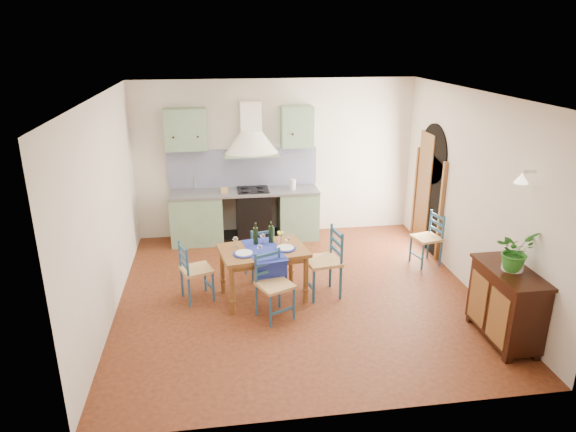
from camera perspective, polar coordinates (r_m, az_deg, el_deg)
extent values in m
plane|color=#40190D|center=(7.44, 1.09, -8.63)|extent=(5.00, 5.00, 0.00)
cube|color=beige|center=(9.27, -1.35, 6.39)|extent=(5.00, 0.04, 2.80)
cube|color=gray|center=(9.19, -10.07, -0.28)|extent=(0.90, 0.60, 0.88)
cube|color=gray|center=(9.30, 1.07, 0.26)|extent=(0.70, 0.60, 0.88)
cube|color=black|center=(9.21, -3.85, 0.02)|extent=(0.60, 0.58, 0.88)
cube|color=slate|center=(9.05, -4.86, 2.72)|extent=(2.60, 0.64, 0.04)
cube|color=silver|center=(9.05, -10.24, 2.43)|extent=(0.45, 0.40, 0.03)
cylinder|color=silver|center=(9.18, -10.27, 3.69)|extent=(0.02, 0.02, 0.26)
cube|color=black|center=(9.06, -3.92, 2.91)|extent=(0.55, 0.48, 0.02)
cube|color=black|center=(9.39, -4.73, -2.22)|extent=(2.60, 0.50, 0.08)
cube|color=#091355|center=(9.22, -5.03, 5.35)|extent=(2.65, 0.05, 0.68)
cube|color=gray|center=(8.93, -11.30, 9.44)|extent=(0.70, 0.34, 0.70)
cube|color=gray|center=(9.03, 1.00, 9.92)|extent=(0.55, 0.34, 0.70)
cone|color=silver|center=(8.91, -4.07, 8.11)|extent=(0.96, 0.96, 0.40)
cube|color=silver|center=(8.92, -4.19, 11.06)|extent=(0.36, 0.30, 0.50)
cube|color=beige|center=(7.69, 19.91, 2.40)|extent=(0.04, 5.00, 2.80)
cube|color=black|center=(9.04, 15.39, 1.55)|extent=(0.03, 1.00, 1.65)
cylinder|color=black|center=(8.83, 15.87, 6.64)|extent=(0.03, 1.00, 1.00)
cube|color=brown|center=(8.57, 16.63, 0.43)|extent=(0.06, 0.06, 1.65)
cube|color=brown|center=(9.51, 14.00, 2.55)|extent=(0.06, 0.06, 1.65)
cube|color=brown|center=(9.19, 14.86, 2.89)|extent=(0.04, 0.55, 1.96)
cylinder|color=silver|center=(6.42, 25.37, 4.47)|extent=(0.15, 0.04, 0.04)
cone|color=#FFEDC6|center=(6.38, 24.52, 3.85)|extent=(0.16, 0.16, 0.12)
cube|color=beige|center=(6.95, -19.62, 0.68)|extent=(0.04, 5.00, 2.80)
cube|color=white|center=(6.59, 1.26, 13.38)|extent=(5.00, 5.00, 0.01)
cube|color=brown|center=(7.05, -2.79, -3.90)|extent=(1.28, 0.97, 0.05)
cube|color=brown|center=(7.07, -2.79, -4.38)|extent=(1.15, 0.83, 0.08)
cylinder|color=brown|center=(6.82, -6.22, -8.28)|extent=(0.07, 0.07, 0.69)
cylinder|color=brown|center=(7.38, -7.28, -6.05)|extent=(0.07, 0.07, 0.69)
cylinder|color=brown|center=(7.07, 2.00, -7.10)|extent=(0.07, 0.07, 0.69)
cylinder|color=brown|center=(7.61, 0.34, -5.05)|extent=(0.07, 0.07, 0.69)
cube|color=navy|center=(6.99, -2.69, -3.83)|extent=(0.58, 0.93, 0.01)
cube|color=navy|center=(6.76, -1.86, -6.38)|extent=(0.43, 0.09, 0.38)
cylinder|color=navy|center=(6.88, -4.92, -4.19)|extent=(0.29, 0.29, 0.01)
cylinder|color=silver|center=(6.88, -4.92, -4.12)|extent=(0.23, 0.23, 0.01)
cylinder|color=navy|center=(7.02, -0.30, -3.61)|extent=(0.29, 0.29, 0.01)
cylinder|color=silver|center=(7.02, -0.30, -3.53)|extent=(0.23, 0.23, 0.01)
cylinder|color=black|center=(7.14, -3.61, -1.99)|extent=(0.07, 0.07, 0.32)
cylinder|color=black|center=(7.19, -1.89, -1.79)|extent=(0.07, 0.07, 0.32)
cylinder|color=white|center=(7.22, -0.89, -2.56)|extent=(0.05, 0.05, 0.10)
sphere|color=yellow|center=(7.18, -0.89, -1.89)|extent=(0.10, 0.10, 0.10)
cylinder|color=navy|center=(6.56, -1.95, -10.53)|extent=(0.04, 0.04, 0.45)
cylinder|color=navy|center=(6.73, -3.55, -7.65)|extent=(0.04, 0.04, 0.89)
cylinder|color=navy|center=(6.73, 0.67, -9.71)|extent=(0.04, 0.04, 0.45)
cylinder|color=navy|center=(6.89, -0.97, -6.92)|extent=(0.04, 0.04, 0.89)
cube|color=tan|center=(6.66, -1.46, -7.68)|extent=(0.55, 0.55, 0.04)
cube|color=navy|center=(6.74, -2.26, -6.16)|extent=(0.35, 0.18, 0.04)
cube|color=navy|center=(6.69, -2.28, -5.25)|extent=(0.35, 0.18, 0.04)
cube|color=navy|center=(6.64, -2.29, -4.33)|extent=(0.35, 0.18, 0.04)
cube|color=navy|center=(6.67, -0.62, -10.48)|extent=(0.33, 0.18, 0.02)
cylinder|color=navy|center=(8.04, -2.49, -4.68)|extent=(0.03, 0.03, 0.43)
cylinder|color=navy|center=(7.67, -1.62, -4.23)|extent=(0.03, 0.03, 0.84)
cylinder|color=navy|center=(7.94, -4.76, -5.05)|extent=(0.03, 0.03, 0.43)
cylinder|color=navy|center=(7.57, -3.99, -4.62)|extent=(0.03, 0.03, 0.84)
cube|color=tan|center=(7.75, -3.23, -3.80)|extent=(0.48, 0.48, 0.04)
cube|color=navy|center=(7.56, -2.81, -3.46)|extent=(0.35, 0.11, 0.04)
cube|color=navy|center=(7.52, -2.83, -2.68)|extent=(0.35, 0.11, 0.04)
cube|color=navy|center=(7.48, -2.84, -1.89)|extent=(0.35, 0.11, 0.04)
cube|color=navy|center=(8.01, -3.61, -5.17)|extent=(0.33, 0.11, 0.02)
cylinder|color=navy|center=(7.23, -8.30, -7.81)|extent=(0.03, 0.03, 0.43)
cylinder|color=navy|center=(7.04, -11.00, -6.84)|extent=(0.03, 0.03, 0.85)
cylinder|color=navy|center=(7.51, -9.20, -6.73)|extent=(0.03, 0.03, 0.43)
cylinder|color=navy|center=(7.34, -11.80, -5.77)|extent=(0.03, 0.03, 0.85)
cube|color=tan|center=(7.22, -10.13, -5.88)|extent=(0.51, 0.51, 0.04)
cube|color=navy|center=(7.13, -11.49, -5.27)|extent=(0.14, 0.35, 0.04)
cube|color=navy|center=(7.08, -11.55, -4.44)|extent=(0.14, 0.35, 0.04)
cube|color=navy|center=(7.04, -11.61, -3.60)|extent=(0.14, 0.35, 0.04)
cube|color=navy|center=(7.39, -8.74, -7.59)|extent=(0.14, 0.33, 0.02)
cylinder|color=navy|center=(7.43, 1.87, -6.49)|extent=(0.04, 0.04, 0.50)
cylinder|color=navy|center=(7.45, 4.78, -4.42)|extent=(0.04, 0.04, 0.99)
cylinder|color=navy|center=(7.10, 2.88, -7.83)|extent=(0.04, 0.04, 0.50)
cylinder|color=navy|center=(7.12, 5.93, -5.66)|extent=(0.04, 0.04, 0.99)
cube|color=tan|center=(7.21, 3.88, -5.03)|extent=(0.52, 0.52, 0.04)
cube|color=navy|center=(7.22, 5.38, -3.84)|extent=(0.09, 0.42, 0.05)
cube|color=navy|center=(7.17, 5.41, -2.87)|extent=(0.09, 0.42, 0.05)
cube|color=navy|center=(7.12, 5.45, -1.90)|extent=(0.09, 0.42, 0.05)
cube|color=navy|center=(7.29, 2.36, -7.53)|extent=(0.09, 0.40, 0.03)
cylinder|color=navy|center=(8.60, 13.45, -3.56)|extent=(0.03, 0.03, 0.43)
cylinder|color=navy|center=(8.71, 15.42, -1.96)|extent=(0.03, 0.03, 0.85)
cylinder|color=navy|center=(8.34, 14.73, -4.40)|extent=(0.03, 0.03, 0.43)
cylinder|color=navy|center=(8.46, 16.74, -2.74)|extent=(0.03, 0.03, 0.85)
cube|color=tan|center=(8.48, 15.16, -2.36)|extent=(0.47, 0.47, 0.04)
cube|color=navy|center=(8.53, 16.16, -1.47)|extent=(0.10, 0.35, 0.04)
cube|color=navy|center=(8.49, 16.23, -0.75)|extent=(0.10, 0.35, 0.04)
cube|color=navy|center=(8.45, 16.30, -0.04)|extent=(0.10, 0.35, 0.04)
cube|color=navy|center=(8.49, 14.05, -4.26)|extent=(0.10, 0.34, 0.02)
cube|color=black|center=(6.71, 23.08, -8.96)|extent=(0.45, 1.00, 0.82)
cube|color=black|center=(6.53, 23.57, -5.67)|extent=(0.50, 1.05, 0.04)
cube|color=brown|center=(6.44, 22.28, -10.46)|extent=(0.02, 0.38, 0.63)
cube|color=brown|center=(6.79, 20.37, -8.62)|extent=(0.02, 0.38, 0.63)
cube|color=black|center=(6.53, 23.16, -14.40)|extent=(0.08, 0.08, 0.08)
cube|color=black|center=(7.17, 19.59, -10.70)|extent=(0.08, 0.08, 0.08)
cube|color=black|center=(6.70, 25.80, -13.86)|extent=(0.08, 0.08, 0.08)
cube|color=black|center=(7.33, 22.06, -10.33)|extent=(0.08, 0.08, 0.08)
imported|color=#24691F|center=(6.44, 23.91, -3.53)|extent=(0.55, 0.52, 0.48)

